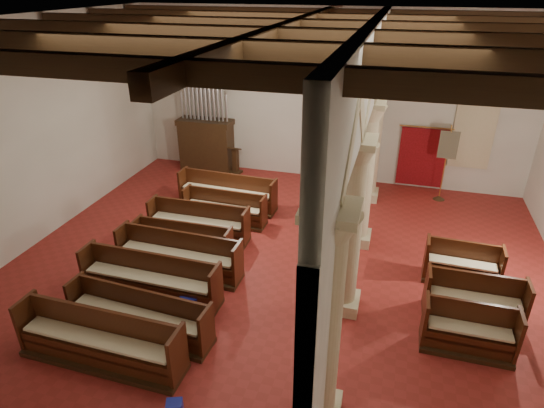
% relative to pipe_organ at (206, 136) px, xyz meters
% --- Properties ---
extents(floor, '(14.00, 14.00, 0.00)m').
position_rel_pipe_organ_xyz_m(floor, '(4.50, -5.50, -1.37)').
color(floor, maroon).
rests_on(floor, ground).
extents(ceiling, '(14.00, 14.00, 0.00)m').
position_rel_pipe_organ_xyz_m(ceiling, '(4.50, -5.50, 4.63)').
color(ceiling, black).
rests_on(ceiling, wall_back).
extents(wall_back, '(14.00, 0.02, 6.00)m').
position_rel_pipe_organ_xyz_m(wall_back, '(4.50, 0.50, 1.63)').
color(wall_back, silver).
rests_on(wall_back, floor).
extents(wall_front, '(14.00, 0.02, 6.00)m').
position_rel_pipe_organ_xyz_m(wall_front, '(4.50, -11.50, 1.63)').
color(wall_front, silver).
rests_on(wall_front, floor).
extents(wall_left, '(0.02, 12.00, 6.00)m').
position_rel_pipe_organ_xyz_m(wall_left, '(-2.50, -5.50, 1.63)').
color(wall_left, silver).
rests_on(wall_left, floor).
extents(ceiling_beams, '(13.80, 11.80, 0.30)m').
position_rel_pipe_organ_xyz_m(ceiling_beams, '(4.50, -5.50, 4.45)').
color(ceiling_beams, '#342210').
rests_on(ceiling_beams, wall_back).
extents(arcade, '(0.90, 11.90, 6.00)m').
position_rel_pipe_organ_xyz_m(arcade, '(6.30, -5.50, 2.19)').
color(arcade, beige).
rests_on(arcade, floor).
extents(window_back, '(1.00, 0.03, 2.20)m').
position_rel_pipe_organ_xyz_m(window_back, '(9.50, 0.48, 0.83)').
color(window_back, '#337353').
rests_on(window_back, wall_back).
extents(pipe_organ, '(2.10, 0.85, 4.40)m').
position_rel_pipe_organ_xyz_m(pipe_organ, '(0.00, 0.00, 0.00)').
color(pipe_organ, '#342210').
rests_on(pipe_organ, floor).
extents(lectern, '(0.51, 0.52, 1.13)m').
position_rel_pipe_organ_xyz_m(lectern, '(1.22, -0.14, -0.90)').
color(lectern, '#3D1E13').
rests_on(lectern, floor).
extents(dossal_curtain, '(1.80, 0.07, 2.17)m').
position_rel_pipe_organ_xyz_m(dossal_curtain, '(8.00, 0.42, -0.21)').
color(dossal_curtain, maroon).
rests_on(dossal_curtain, floor).
extents(processional_banner, '(0.60, 0.76, 2.61)m').
position_rel_pipe_organ_xyz_m(processional_banner, '(8.70, -0.41, -0.54)').
color(processional_banner, '#342210').
rests_on(processional_banner, floor).
extents(hymnal_box_a, '(0.33, 0.30, 0.27)m').
position_rel_pipe_organ_xyz_m(hymnal_box_a, '(3.96, -10.72, -1.13)').
color(hymnal_box_a, navy).
rests_on(hymnal_box_a, floor).
extents(hymnal_box_b, '(0.45, 0.42, 0.37)m').
position_rel_pipe_organ_xyz_m(hymnal_box_b, '(3.06, -8.15, -1.09)').
color(hymnal_box_b, '#163697').
rests_on(hymnal_box_b, floor).
extents(hymnal_box_c, '(0.40, 0.34, 0.37)m').
position_rel_pipe_organ_xyz_m(hymnal_box_c, '(2.83, -5.98, -1.09)').
color(hymnal_box_c, navy).
rests_on(hymnal_box_c, floor).
extents(tube_heater_a, '(0.85, 0.43, 0.09)m').
position_rel_pipe_organ_xyz_m(tube_heater_a, '(2.23, -9.83, -1.21)').
color(tube_heater_a, silver).
rests_on(tube_heater_a, floor).
extents(tube_heater_b, '(1.14, 0.39, 0.11)m').
position_rel_pipe_organ_xyz_m(tube_heater_b, '(2.70, -9.95, -1.21)').
color(tube_heater_b, white).
rests_on(tube_heater_b, floor).
extents(nave_pew_0, '(3.42, 0.82, 1.15)m').
position_rel_pipe_organ_xyz_m(nave_pew_0, '(2.01, -9.93, -0.99)').
color(nave_pew_0, '#342210').
rests_on(nave_pew_0, floor).
extents(nave_pew_1, '(3.24, 0.90, 1.04)m').
position_rel_pipe_organ_xyz_m(nave_pew_1, '(2.32, -9.03, -1.03)').
color(nave_pew_1, '#342210').
rests_on(nave_pew_1, floor).
extents(nave_pew_2, '(3.38, 0.81, 1.14)m').
position_rel_pipe_organ_xyz_m(nave_pew_2, '(1.94, -7.88, -1.00)').
color(nave_pew_2, '#342210').
rests_on(nave_pew_2, floor).
extents(nave_pew_3, '(3.27, 0.81, 1.11)m').
position_rel_pipe_organ_xyz_m(nave_pew_3, '(2.11, -6.76, -1.01)').
color(nave_pew_3, '#342210').
rests_on(nave_pew_3, floor).
extents(nave_pew_4, '(2.71, 0.71, 1.00)m').
position_rel_pipe_organ_xyz_m(nave_pew_4, '(1.88, -6.07, -1.04)').
color(nave_pew_4, '#342210').
rests_on(nave_pew_4, floor).
extents(nave_pew_5, '(2.95, 0.74, 1.07)m').
position_rel_pipe_organ_xyz_m(nave_pew_5, '(1.86, -4.99, -1.02)').
color(nave_pew_5, '#342210').
rests_on(nave_pew_5, floor).
extents(nave_pew_6, '(2.60, 0.73, 1.00)m').
position_rel_pipe_organ_xyz_m(nave_pew_6, '(2.23, -3.90, -1.04)').
color(nave_pew_6, '#342210').
rests_on(nave_pew_6, floor).
extents(nave_pew_7, '(3.29, 0.91, 1.13)m').
position_rel_pipe_organ_xyz_m(nave_pew_7, '(1.95, -2.92, -1.00)').
color(nave_pew_7, '#342210').
rests_on(nave_pew_7, floor).
extents(aisle_pew_0, '(1.79, 0.72, 1.08)m').
position_rel_pipe_organ_xyz_m(aisle_pew_0, '(8.90, -7.64, -1.01)').
color(aisle_pew_0, '#342210').
rests_on(aisle_pew_0, floor).
extents(aisle_pew_1, '(2.08, 0.73, 1.08)m').
position_rel_pipe_organ_xyz_m(aisle_pew_1, '(9.11, -6.57, -1.01)').
color(aisle_pew_1, '#342210').
rests_on(aisle_pew_1, floor).
extents(aisle_pew_2, '(1.80, 0.77, 1.06)m').
position_rel_pipe_organ_xyz_m(aisle_pew_2, '(8.97, -5.20, -1.01)').
color(aisle_pew_2, '#342210').
rests_on(aisle_pew_2, floor).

